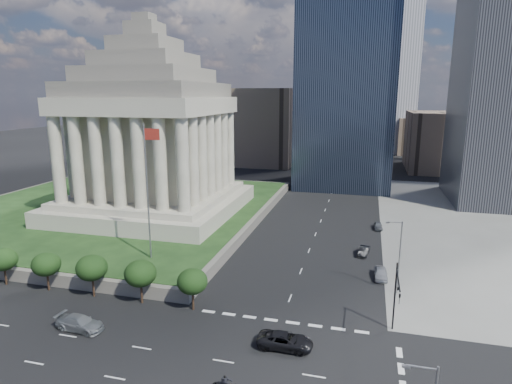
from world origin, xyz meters
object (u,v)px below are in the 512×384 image
(motorcycle_trail, at_px, (224,384))
(parked_sedan_far, at_px, (378,226))
(pickup_truck, at_px, (285,341))
(traffic_signal_ne, at_px, (396,293))
(parked_sedan_near, at_px, (381,273))
(suv_grey, at_px, (80,323))
(flagpole, at_px, (148,185))
(war_memorial, at_px, (150,117))
(street_lamp_north, at_px, (398,253))
(parked_sedan_mid, at_px, (364,251))

(motorcycle_trail, bearing_deg, parked_sedan_far, 90.60)
(pickup_truck, xyz_separation_m, parked_sedan_far, (10.02, 44.47, -0.15))
(traffic_signal_ne, height_order, parked_sedan_near, traffic_signal_ne)
(traffic_signal_ne, xyz_separation_m, pickup_truck, (-11.02, -4.84, -4.44))
(suv_grey, bearing_deg, flagpole, 5.17)
(war_memorial, xyz_separation_m, parked_sedan_far, (45.50, 5.32, -20.74))
(war_memorial, height_order, suv_grey, war_memorial)
(suv_grey, height_order, parked_sedan_far, suv_grey)
(street_lamp_north, distance_m, pickup_truck, 20.61)
(parked_sedan_mid, bearing_deg, traffic_signal_ne, -72.87)
(pickup_truck, distance_m, motorcycle_trail, 9.11)
(street_lamp_north, height_order, suv_grey, street_lamp_north)
(war_memorial, distance_m, parked_sedan_near, 53.30)
(street_lamp_north, height_order, parked_sedan_far, street_lamp_north)
(flagpole, relative_size, parked_sedan_near, 4.42)
(pickup_truck, distance_m, parked_sedan_far, 45.58)
(war_memorial, xyz_separation_m, street_lamp_north, (47.33, -23.00, -15.74))
(traffic_signal_ne, height_order, parked_sedan_far, traffic_signal_ne)
(parked_sedan_far, distance_m, motorcycle_trail, 54.51)
(parked_sedan_far, relative_size, motorcycle_trail, 1.56)
(war_memorial, xyz_separation_m, motorcycle_trail, (31.59, -47.38, -20.47))
(flagpole, distance_m, street_lamp_north, 35.95)
(suv_grey, bearing_deg, parked_sedan_near, -51.07)
(flagpole, relative_size, traffic_signal_ne, 2.50)
(suv_grey, bearing_deg, pickup_truck, -79.93)
(traffic_signal_ne, distance_m, parked_sedan_mid, 25.23)
(traffic_signal_ne, relative_size, parked_sedan_near, 1.77)
(war_memorial, relative_size, suv_grey, 6.92)
(pickup_truck, bearing_deg, war_memorial, 40.91)
(war_memorial, height_order, parked_sedan_mid, war_memorial)
(motorcycle_trail, bearing_deg, parked_sedan_mid, 88.52)
(street_lamp_north, relative_size, parked_sedan_near, 2.21)
(parked_sedan_near, bearing_deg, war_memorial, 156.17)
(suv_grey, xyz_separation_m, parked_sedan_near, (32.99, 22.97, -0.05))
(flagpole, height_order, pickup_truck, flagpole)
(street_lamp_north, bearing_deg, pickup_truck, -126.28)
(pickup_truck, bearing_deg, parked_sedan_far, -13.98)
(war_memorial, distance_m, traffic_signal_ne, 60.00)
(street_lamp_north, bearing_deg, motorcycle_trail, -122.85)
(flagpole, height_order, parked_sedan_far, flagpole)
(war_memorial, relative_size, pickup_truck, 6.69)
(suv_grey, bearing_deg, motorcycle_trail, -102.89)
(parked_sedan_far, bearing_deg, parked_sedan_mid, -102.37)
(street_lamp_north, relative_size, pickup_truck, 1.72)
(suv_grey, relative_size, parked_sedan_far, 1.45)
(war_memorial, distance_m, street_lamp_north, 54.92)
(parked_sedan_mid, relative_size, motorcycle_trail, 1.67)
(war_memorial, xyz_separation_m, suv_grey, (12.51, -41.56, -20.58))
(flagpole, relative_size, street_lamp_north, 2.00)
(suv_grey, bearing_deg, street_lamp_north, -57.87)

